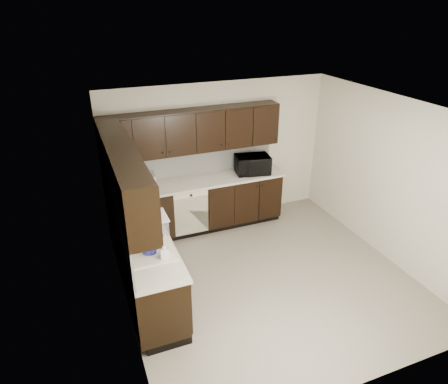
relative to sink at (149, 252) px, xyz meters
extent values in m
plane|color=gray|center=(1.68, 0.01, -0.88)|extent=(4.00, 4.00, 0.00)
plane|color=white|center=(1.68, 0.01, 1.62)|extent=(4.00, 4.00, 0.00)
cube|color=beige|center=(1.68, 2.01, 0.37)|extent=(4.00, 0.02, 2.50)
cube|color=beige|center=(-0.32, 0.01, 0.37)|extent=(0.02, 4.00, 2.50)
cube|color=beige|center=(3.68, 0.01, 0.37)|extent=(0.02, 4.00, 2.50)
cube|color=beige|center=(1.68, -1.99, 0.37)|extent=(4.00, 0.02, 2.50)
cube|color=black|center=(1.18, 1.71, -0.43)|extent=(3.00, 0.60, 0.90)
cube|color=black|center=(-0.02, 0.31, -0.43)|extent=(0.60, 2.20, 0.90)
cube|color=black|center=(1.18, 1.74, -0.83)|extent=(3.00, 0.54, 0.10)
cube|color=black|center=(0.01, 0.31, -0.83)|extent=(0.54, 2.20, 0.10)
cube|color=beige|center=(1.18, 1.71, 0.04)|extent=(3.03, 0.63, 0.04)
cube|color=beige|center=(-0.02, 0.31, 0.04)|extent=(0.63, 2.23, 0.04)
cube|color=silver|center=(1.18, 2.00, 0.30)|extent=(3.00, 0.02, 0.48)
cube|color=silver|center=(-0.31, 0.61, 0.30)|extent=(0.02, 2.80, 0.48)
cube|color=black|center=(1.18, 1.85, 0.89)|extent=(3.00, 0.33, 0.70)
cube|color=black|center=(-0.15, 0.45, 0.89)|extent=(0.33, 2.47, 0.70)
cube|color=beige|center=(0.98, 1.42, -0.38)|extent=(0.58, 0.02, 0.78)
cube|color=beige|center=(0.98, 1.42, -0.04)|extent=(0.58, 0.03, 0.08)
cylinder|color=black|center=(0.98, 1.40, -0.04)|extent=(0.04, 0.02, 0.04)
cube|color=beige|center=(0.00, 0.01, 0.06)|extent=(0.54, 0.82, 0.03)
cube|color=beige|center=(0.00, -0.19, -0.02)|extent=(0.42, 0.34, 0.16)
cube|color=beige|center=(0.00, 0.21, -0.02)|extent=(0.42, 0.34, 0.16)
cylinder|color=silver|center=(-0.22, 0.01, 0.19)|extent=(0.03, 0.03, 0.26)
cylinder|color=silver|center=(-0.17, 0.01, 0.31)|extent=(0.14, 0.02, 0.02)
cylinder|color=#B2B2B7|center=(0.00, -0.19, 0.01)|extent=(0.20, 0.20, 0.10)
imported|color=black|center=(2.19, 1.66, 0.22)|extent=(0.64, 0.49, 0.32)
imported|color=gray|center=(0.13, -0.29, 0.17)|extent=(0.10, 0.11, 0.22)
imported|color=gray|center=(-0.09, 0.17, 0.19)|extent=(0.11, 0.11, 0.26)
cube|color=#BDBDBF|center=(0.28, 1.73, 0.18)|extent=(0.40, 0.30, 0.24)
cube|color=silver|center=(0.07, 0.39, 0.16)|extent=(0.53, 0.40, 0.20)
cylinder|color=#10119A|center=(-0.01, -0.12, 0.19)|extent=(0.22, 0.22, 0.27)
cylinder|color=#0C8477|center=(0.16, 0.46, 0.17)|extent=(0.12, 0.12, 0.22)
cylinder|color=silver|center=(0.06, 1.36, 0.20)|extent=(0.16, 0.16, 0.29)
camera|label=1|loc=(-0.66, -4.18, 2.82)|focal=32.00mm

